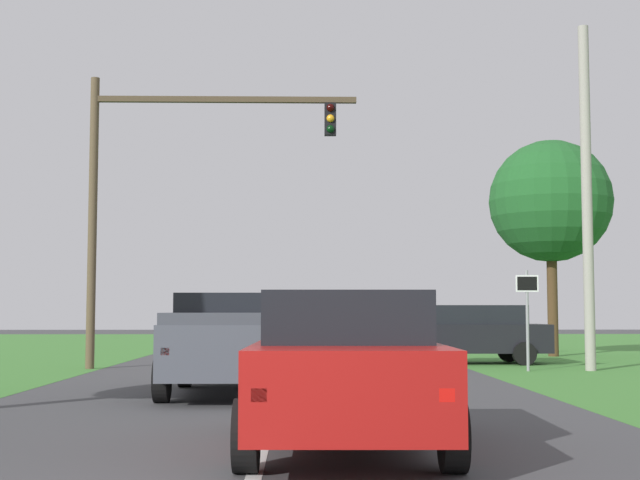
% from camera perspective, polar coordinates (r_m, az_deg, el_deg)
% --- Properties ---
extents(ground_plane, '(120.00, 120.00, 0.00)m').
position_cam_1_polar(ground_plane, '(17.23, -2.69, -9.71)').
color(ground_plane, '#424244').
extents(red_suv_near, '(2.33, 4.86, 1.79)m').
position_cam_1_polar(red_suv_near, '(10.53, 1.58, -7.84)').
color(red_suv_near, '#9E1411').
rests_on(red_suv_near, ground_plane).
extents(pickup_truck_lead, '(2.34, 5.25, 1.90)m').
position_cam_1_polar(pickup_truck_lead, '(17.36, -5.74, -6.37)').
color(pickup_truck_lead, '#4C515B').
rests_on(pickup_truck_lead, ground_plane).
extents(traffic_light, '(7.41, 0.40, 8.07)m').
position_cam_1_polar(traffic_light, '(25.59, -9.96, 3.96)').
color(traffic_light, brown).
rests_on(traffic_light, ground_plane).
extents(keep_moving_sign, '(0.60, 0.09, 2.64)m').
position_cam_1_polar(keep_moving_sign, '(24.52, 12.88, -4.10)').
color(keep_moving_sign, gray).
rests_on(keep_moving_sign, ground_plane).
extents(oak_tree_right, '(4.29, 4.29, 7.58)m').
position_cam_1_polar(oak_tree_right, '(32.95, 14.27, 2.35)').
color(oak_tree_right, '#4C351E').
rests_on(oak_tree_right, ground_plane).
extents(crossing_suv_far, '(4.67, 2.20, 1.74)m').
position_cam_1_polar(crossing_suv_far, '(27.72, 9.41, -5.77)').
color(crossing_suv_far, black).
rests_on(crossing_suv_far, ground_plane).
extents(utility_pole_right, '(0.28, 0.28, 9.27)m').
position_cam_1_polar(utility_pole_right, '(25.29, 16.40, 2.66)').
color(utility_pole_right, '#9E998E').
rests_on(utility_pole_right, ground_plane).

